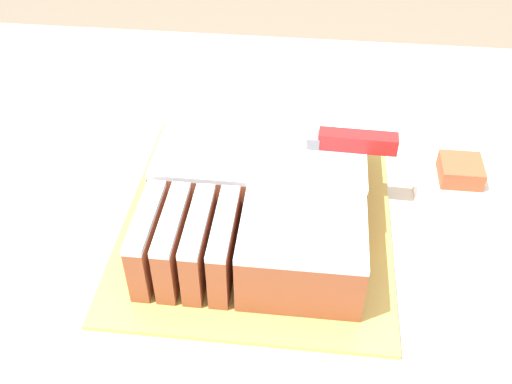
# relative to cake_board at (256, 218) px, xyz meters

# --- Properties ---
(cake_board) EXTENTS (0.34, 0.39, 0.01)m
(cake_board) POSITION_rel_cake_board_xyz_m (0.00, 0.00, 0.00)
(cake_board) COLOR gold
(cake_board) RESTS_ON countertop
(cake) EXTENTS (0.26, 0.31, 0.08)m
(cake) POSITION_rel_cake_board_xyz_m (0.00, 0.01, 0.04)
(cake) COLOR #994C2D
(cake) RESTS_ON cake_board
(knife) EXTENTS (0.26, 0.03, 0.02)m
(knife) POSITION_rel_cake_board_xyz_m (0.09, 0.05, 0.09)
(knife) COLOR silver
(knife) RESTS_ON cake
(paper_napkin) EXTENTS (0.13, 0.13, 0.01)m
(paper_napkin) POSITION_rel_cake_board_xyz_m (0.27, 0.11, 0.00)
(paper_napkin) COLOR white
(paper_napkin) RESTS_ON countertop
(brownie) EXTENTS (0.06, 0.06, 0.03)m
(brownie) POSITION_rel_cake_board_xyz_m (0.27, 0.11, 0.02)
(brownie) COLOR #994C2D
(brownie) RESTS_ON paper_napkin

